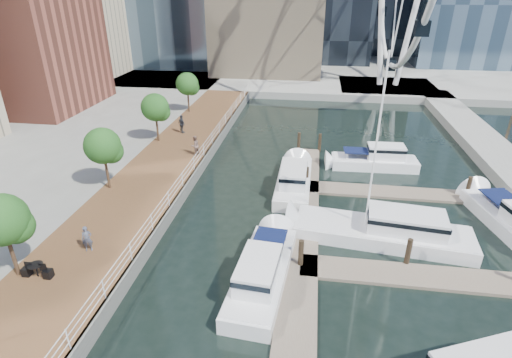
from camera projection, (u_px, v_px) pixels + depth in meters
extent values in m
cube|color=brown|center=(147.00, 189.00, 30.38)|extent=(6.00, 60.00, 1.00)
cube|color=#595954|center=(185.00, 192.00, 29.99)|extent=(0.25, 60.00, 1.00)
cube|color=gray|center=(305.00, 44.00, 106.64)|extent=(200.00, 114.00, 1.00)
cube|color=gray|center=(387.00, 88.00, 60.31)|extent=(14.00, 12.00, 1.00)
cube|color=#6D6051|center=(302.00, 245.00, 24.54)|extent=(2.00, 32.00, 0.20)
cube|color=#6D6051|center=(409.00, 275.00, 21.97)|extent=(12.00, 2.00, 0.20)
cube|color=#6D6051|center=(384.00, 192.00, 30.87)|extent=(12.00, 2.00, 0.20)
cube|color=brown|center=(25.00, 20.00, 45.46)|extent=(12.00, 14.00, 20.00)
cylinder|color=#3F2B1C|center=(13.00, 255.00, 20.16)|extent=(0.20, 0.20, 2.40)
sphere|color=#265B1E|center=(1.00, 220.00, 19.25)|extent=(2.60, 2.60, 2.60)
cylinder|color=#3F2B1C|center=(107.00, 173.00, 29.06)|extent=(0.20, 0.20, 2.40)
sphere|color=#265B1E|center=(102.00, 146.00, 28.15)|extent=(2.60, 2.60, 2.60)
cylinder|color=#3F2B1C|center=(157.00, 129.00, 37.96)|extent=(0.20, 0.20, 2.40)
sphere|color=#265B1E|center=(155.00, 107.00, 37.05)|extent=(2.60, 2.60, 2.60)
cylinder|color=#3F2B1C|center=(188.00, 102.00, 46.87)|extent=(0.20, 0.20, 2.40)
sphere|color=#265B1E|center=(187.00, 84.00, 45.95)|extent=(2.60, 2.60, 2.60)
imported|color=#454A5C|center=(87.00, 239.00, 22.24)|extent=(0.66, 0.57, 1.53)
imported|color=#806258|center=(195.00, 145.00, 34.94)|extent=(1.01, 1.07, 1.75)
imported|color=#30333D|center=(182.00, 124.00, 40.20)|extent=(1.13, 1.04, 1.85)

